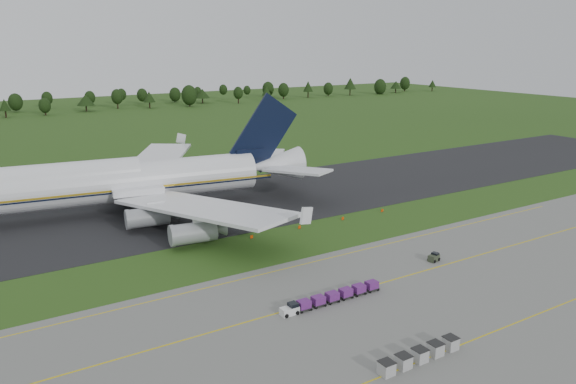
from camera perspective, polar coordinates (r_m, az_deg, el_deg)
ground at (r=97.63m, az=-1.11°, el=-5.36°), size 600.00×600.00×0.00m
apron at (r=73.05m, az=13.09°, el=-13.07°), size 300.00×52.00×0.06m
taxiway at (r=121.32m, az=-7.92°, el=-1.40°), size 300.00×40.00×0.08m
apron_markings at (r=77.52m, az=9.38°, el=-11.12°), size 300.00×30.20×0.01m
tree_line at (r=301.35m, az=-24.34°, el=8.32°), size 526.39×23.45×11.51m
aircraft at (r=118.57m, az=-17.84°, el=0.94°), size 83.27×80.19×23.30m
baggage_train at (r=76.73m, az=4.33°, el=-10.62°), size 15.76×1.43×1.37m
utility_cart at (r=93.15m, az=14.59°, el=-6.51°), size 2.10×1.54×1.04m
uld_row at (r=65.43m, az=13.24°, el=-15.82°), size 11.13×1.53×1.51m
edge_markers at (r=108.40m, az=3.44°, el=-3.14°), size 31.14×0.30×0.60m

